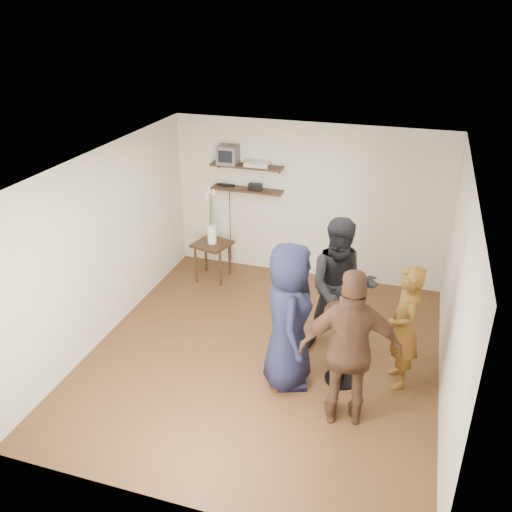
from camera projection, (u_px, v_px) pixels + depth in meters
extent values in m
cube|color=#4B2E18|center=(263.00, 356.00, 7.25)|extent=(4.50, 5.00, 0.04)
cube|color=white|center=(264.00, 164.00, 6.10)|extent=(4.50, 5.00, 0.04)
cube|color=beige|center=(308.00, 202.00, 8.84)|extent=(4.50, 0.04, 2.60)
cube|color=beige|center=(177.00, 400.00, 4.51)|extent=(4.50, 0.04, 2.60)
cube|color=beige|center=(102.00, 246.00, 7.29)|extent=(0.04, 5.00, 2.60)
cube|color=beige|center=(457.00, 296.00, 6.07)|extent=(0.04, 5.00, 2.60)
cube|color=black|center=(247.00, 166.00, 8.75)|extent=(1.20, 0.25, 0.04)
cube|color=black|center=(247.00, 190.00, 8.92)|extent=(1.20, 0.25, 0.04)
cube|color=#59595B|center=(228.00, 154.00, 8.76)|extent=(0.32, 0.30, 0.30)
cube|color=silver|center=(258.00, 164.00, 8.68)|extent=(0.40, 0.24, 0.06)
cube|color=black|center=(255.00, 187.00, 8.85)|extent=(0.22, 0.10, 0.10)
cube|color=black|center=(226.00, 185.00, 9.05)|extent=(0.30, 0.05, 0.03)
cube|color=black|center=(212.00, 244.00, 8.95)|extent=(0.67, 0.67, 0.04)
cylinder|color=black|center=(196.00, 266.00, 8.96)|extent=(0.04, 0.04, 0.61)
cylinder|color=black|center=(220.00, 269.00, 8.85)|extent=(0.04, 0.04, 0.61)
cylinder|color=black|center=(206.00, 255.00, 9.34)|extent=(0.04, 0.04, 0.61)
cylinder|color=black|center=(229.00, 258.00, 9.22)|extent=(0.04, 0.04, 0.61)
cylinder|color=white|center=(212.00, 234.00, 8.87)|extent=(0.15, 0.15, 0.32)
cylinder|color=#2F621C|center=(210.00, 216.00, 8.74)|extent=(0.01, 0.07, 0.58)
cone|color=silver|center=(207.00, 195.00, 8.59)|extent=(0.07, 0.09, 0.13)
cylinder|color=#2F621C|center=(212.00, 214.00, 8.72)|extent=(0.04, 0.06, 0.64)
cone|color=silver|center=(213.00, 191.00, 8.56)|extent=(0.11, 0.13, 0.13)
cylinder|color=#2F621C|center=(211.00, 212.00, 8.69)|extent=(0.10, 0.09, 0.70)
cone|color=silver|center=(209.00, 188.00, 8.48)|extent=(0.14, 0.13, 0.14)
cylinder|color=black|center=(347.00, 313.00, 6.36)|extent=(0.54, 0.54, 0.04)
cylinder|color=black|center=(344.00, 347.00, 6.56)|extent=(0.07, 0.07, 0.92)
cylinder|color=black|center=(341.00, 379.00, 6.77)|extent=(0.42, 0.42, 0.03)
cylinder|color=silver|center=(341.00, 312.00, 6.35)|extent=(0.06, 0.06, 0.00)
cylinder|color=silver|center=(341.00, 308.00, 6.33)|extent=(0.01, 0.01, 0.09)
cylinder|color=silver|center=(342.00, 301.00, 6.29)|extent=(0.07, 0.07, 0.11)
cylinder|color=#C7BA51|center=(342.00, 303.00, 6.30)|extent=(0.06, 0.06, 0.06)
cylinder|color=silver|center=(352.00, 314.00, 6.29)|extent=(0.06, 0.06, 0.00)
cylinder|color=silver|center=(353.00, 311.00, 6.27)|extent=(0.01, 0.01, 0.09)
cylinder|color=silver|center=(353.00, 303.00, 6.22)|extent=(0.07, 0.07, 0.11)
cylinder|color=#C7BA51|center=(353.00, 305.00, 6.23)|extent=(0.06, 0.06, 0.06)
cylinder|color=silver|center=(347.00, 309.00, 6.39)|extent=(0.06, 0.06, 0.00)
cylinder|color=silver|center=(347.00, 306.00, 6.37)|extent=(0.01, 0.01, 0.09)
cylinder|color=silver|center=(347.00, 299.00, 6.33)|extent=(0.06, 0.06, 0.11)
cylinder|color=#C7BA51|center=(347.00, 301.00, 6.34)|extent=(0.06, 0.06, 0.06)
cylinder|color=silver|center=(349.00, 311.00, 6.36)|extent=(0.06, 0.06, 0.00)
cylinder|color=silver|center=(350.00, 308.00, 6.34)|extent=(0.01, 0.01, 0.08)
cylinder|color=silver|center=(350.00, 301.00, 6.30)|extent=(0.06, 0.06, 0.10)
cylinder|color=#C7BA51|center=(350.00, 303.00, 6.31)|extent=(0.06, 0.06, 0.06)
imported|color=red|center=(404.00, 327.00, 6.41)|extent=(0.52, 0.66, 1.58)
imported|color=black|center=(341.00, 287.00, 6.99)|extent=(1.06, 0.92, 1.88)
imported|color=#161831|center=(289.00, 317.00, 6.37)|extent=(0.84, 1.05, 1.86)
imported|color=#4F3121|center=(351.00, 350.00, 5.76)|extent=(1.17, 0.68, 1.88)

